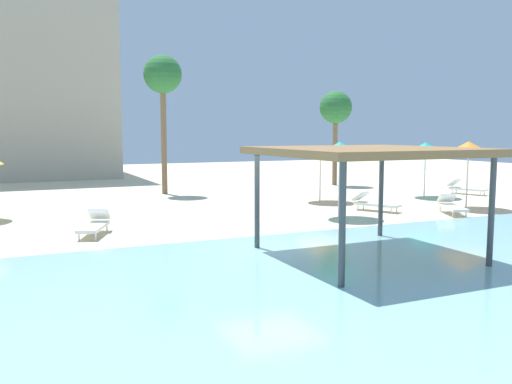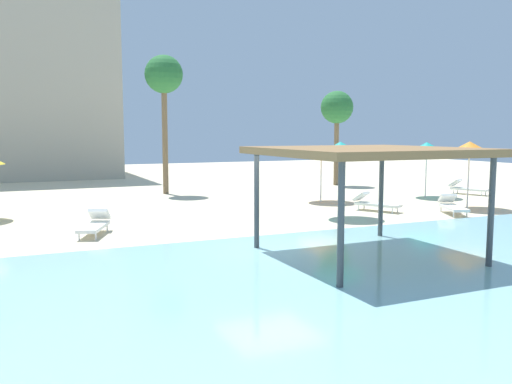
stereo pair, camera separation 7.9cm
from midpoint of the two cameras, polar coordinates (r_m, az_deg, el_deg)
name	(u,v)px [view 1 (the left image)]	position (r m, az deg, el deg)	size (l,w,h in m)	color
ground_plane	(270,248)	(14.69, 1.35, -5.92)	(80.00, 80.00, 0.00)	beige
lagoon_water	(396,302)	(10.37, 14.34, -11.24)	(44.00, 13.50, 0.04)	#8CC6CC
shade_pavilion	(367,154)	(13.47, 11.48, 3.97)	(4.75, 4.75, 2.75)	#42474C
beach_umbrella_orange_1	(468,149)	(23.69, 21.49, 4.25)	(2.27, 2.27, 2.75)	silver
beach_umbrella_teal_2	(340,149)	(19.84, 8.76, 4.49)	(1.99, 1.99, 2.78)	silver
beach_umbrella_orange_3	(320,152)	(24.34, 6.75, 4.27)	(2.12, 2.12, 2.55)	silver
beach_umbrella_teal_5	(426,148)	(27.15, 17.45, 4.42)	(2.17, 2.17, 2.65)	silver
lounge_chair_0	(465,188)	(29.24, 21.17, 0.44)	(1.24, 1.99, 0.74)	white
lounge_chair_1	(373,203)	(21.94, 12.21, -1.11)	(1.41, 1.96, 0.74)	white
lounge_chair_2	(95,224)	(17.21, -16.83, -3.26)	(1.26, 1.98, 0.74)	white
lounge_chair_3	(451,205)	(21.94, 19.88, -1.34)	(1.36, 1.97, 0.74)	white
palm_tree_0	(163,78)	(27.78, -9.93, 11.80)	(1.90, 1.90, 6.95)	brown
palm_tree_1	(336,109)	(32.20, 8.36, 8.67)	(1.90, 1.90, 5.53)	brown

